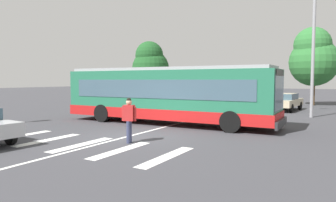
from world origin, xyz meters
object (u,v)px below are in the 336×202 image
(parked_car_black, at_px, (250,100))
(parked_car_champagne, at_px, (285,101))
(parked_car_white, at_px, (218,99))
(background_tree_left, at_px, (150,65))
(background_tree_right, at_px, (313,57))
(twin_arm_street_lamp, at_px, (314,36))
(pedestrian_crossing_street, at_px, (129,118))
(city_transit_bus, at_px, (167,95))

(parked_car_black, relative_size, parked_car_champagne, 1.00)
(parked_car_white, relative_size, background_tree_left, 0.74)
(parked_car_black, bearing_deg, background_tree_right, 58.09)
(parked_car_black, relative_size, background_tree_right, 0.64)
(parked_car_white, height_order, twin_arm_street_lamp, twin_arm_street_lamp)
(pedestrian_crossing_street, distance_m, background_tree_right, 23.41)
(parked_car_black, xyz_separation_m, twin_arm_street_lamp, (4.97, -3.83, 4.40))
(parked_car_black, xyz_separation_m, background_tree_left, (-10.40, 0.93, 3.16))
(city_transit_bus, distance_m, parked_car_champagne, 11.76)
(parked_car_white, bearing_deg, parked_car_black, 7.51)
(pedestrian_crossing_street, relative_size, background_tree_left, 0.27)
(pedestrian_crossing_street, relative_size, parked_car_black, 0.37)
(background_tree_left, height_order, background_tree_right, background_tree_right)
(city_transit_bus, distance_m, twin_arm_street_lamp, 10.32)
(parked_car_white, xyz_separation_m, background_tree_left, (-7.71, 1.29, 3.16))
(twin_arm_street_lamp, height_order, background_tree_left, twin_arm_street_lamp)
(city_transit_bus, relative_size, background_tree_left, 1.93)
(pedestrian_crossing_street, distance_m, parked_car_white, 15.98)
(city_transit_bus, bearing_deg, parked_car_champagne, 68.14)
(pedestrian_crossing_street, distance_m, parked_car_champagne, 16.42)
(pedestrian_crossing_street, bearing_deg, background_tree_left, 120.70)
(city_transit_bus, xyz_separation_m, background_tree_left, (-8.74, 11.82, 2.34))
(parked_car_champagne, bearing_deg, background_tree_right, 78.12)
(parked_car_white, relative_size, parked_car_black, 1.00)
(background_tree_left, bearing_deg, parked_car_champagne, -4.08)
(twin_arm_street_lamp, xyz_separation_m, background_tree_right, (-0.87, 10.42, -0.67))
(pedestrian_crossing_street, distance_m, twin_arm_street_lamp, 14.02)
(pedestrian_crossing_street, height_order, parked_car_white, pedestrian_crossing_street)
(pedestrian_crossing_street, distance_m, background_tree_left, 20.09)
(parked_car_black, distance_m, parked_car_champagne, 2.71)
(city_transit_bus, distance_m, parked_car_white, 10.62)
(pedestrian_crossing_street, xyz_separation_m, parked_car_black, (0.25, 16.15, -0.20))
(parked_car_white, distance_m, twin_arm_street_lamp, 9.49)
(parked_car_black, relative_size, twin_arm_street_lamp, 0.56)
(city_transit_bus, bearing_deg, background_tree_left, 126.49)
(pedestrian_crossing_street, xyz_separation_m, background_tree_left, (-10.14, 17.09, 2.96))
(parked_car_white, height_order, background_tree_left, background_tree_left)
(parked_car_white, distance_m, parked_car_black, 2.71)
(pedestrian_crossing_street, xyz_separation_m, twin_arm_street_lamp, (5.22, 12.32, 4.20))
(pedestrian_crossing_street, xyz_separation_m, background_tree_right, (4.35, 22.73, 3.53))
(parked_car_champagne, distance_m, background_tree_left, 13.52)
(parked_car_white, bearing_deg, background_tree_right, 45.62)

